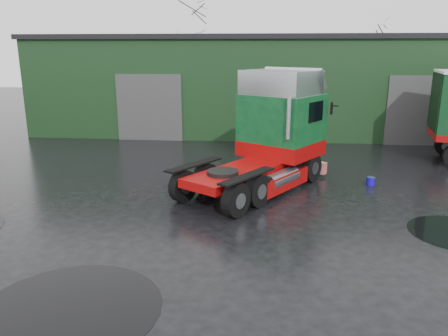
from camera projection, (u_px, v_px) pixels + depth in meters
The scene contains 7 objects.
ground at pixel (228, 237), 13.08m from camera, with size 100.00×100.00×0.00m, color black.
warehouse at pixel (280, 82), 31.28m from camera, with size 32.40×12.40×6.30m.
hero_tractor at pixel (253, 133), 16.74m from camera, with size 3.19×7.52×4.67m, color #0E4520, non-canonical shape.
wash_bucket at pixel (371, 181), 18.03m from camera, with size 0.35×0.35×0.33m, color #1407AA.
tree_back_a at pixel (192, 57), 41.19m from camera, with size 4.40×4.40×9.50m, color black, non-canonical shape.
tree_back_b at pixel (364, 68), 40.00m from camera, with size 4.40×4.40×7.50m, color black, non-canonical shape.
puddle_0 at pixel (69, 309), 9.42m from camera, with size 4.03×4.03×0.01m, color black.
Camera 1 is at (1.00, -12.03, 5.43)m, focal length 35.00 mm.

